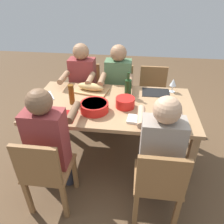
% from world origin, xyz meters
% --- Properties ---
extents(ground_plane, '(8.00, 8.00, 0.00)m').
position_xyz_m(ground_plane, '(0.00, 0.00, 0.00)').
color(ground_plane, brown).
extents(dining_table, '(1.76, 0.95, 0.74)m').
position_xyz_m(dining_table, '(0.00, 0.00, 0.66)').
color(dining_table, '#A87F56').
rests_on(dining_table, ground_plane).
extents(chair_far_right, '(0.40, 0.40, 0.85)m').
position_xyz_m(chair_far_right, '(0.48, 0.80, 0.48)').
color(chair_far_right, olive).
rests_on(chair_far_right, ground_plane).
extents(diner_far_right, '(0.41, 0.53, 1.20)m').
position_xyz_m(diner_far_right, '(0.48, 0.61, 0.70)').
color(diner_far_right, '#2D2D38').
rests_on(diner_far_right, ground_plane).
extents(chair_near_left, '(0.40, 0.40, 0.85)m').
position_xyz_m(chair_near_left, '(-0.48, -0.80, 0.48)').
color(chair_near_left, olive).
rests_on(chair_near_left, ground_plane).
extents(chair_far_left, '(0.40, 0.40, 0.85)m').
position_xyz_m(chair_far_left, '(-0.48, 0.80, 0.48)').
color(chair_far_left, olive).
rests_on(chair_far_left, ground_plane).
extents(diner_far_left, '(0.41, 0.53, 1.20)m').
position_xyz_m(diner_far_left, '(-0.48, 0.61, 0.70)').
color(diner_far_left, '#2D2D38').
rests_on(diner_far_left, ground_plane).
extents(chair_near_right, '(0.40, 0.40, 0.85)m').
position_xyz_m(chair_near_right, '(0.48, -0.80, 0.48)').
color(chair_near_right, olive).
rests_on(chair_near_right, ground_plane).
extents(diner_near_right, '(0.41, 0.53, 1.20)m').
position_xyz_m(diner_near_right, '(0.48, -0.61, 0.70)').
color(diner_near_right, '#2D2D38').
rests_on(diner_near_right, ground_plane).
extents(chair_near_center, '(0.40, 0.40, 0.85)m').
position_xyz_m(chair_near_center, '(0.00, -0.80, 0.48)').
color(chair_near_center, olive).
rests_on(chair_near_center, ground_plane).
extents(diner_near_center, '(0.41, 0.53, 1.20)m').
position_xyz_m(diner_near_center, '(0.00, -0.61, 0.70)').
color(diner_near_center, '#2D2D38').
rests_on(diner_near_center, ground_plane).
extents(serving_bowl_fruit, '(0.20, 0.20, 0.10)m').
position_xyz_m(serving_bowl_fruit, '(-0.15, 0.05, 0.80)').
color(serving_bowl_fruit, red).
rests_on(serving_bowl_fruit, dining_table).
extents(serving_bowl_pasta, '(0.29, 0.29, 0.10)m').
position_xyz_m(serving_bowl_pasta, '(0.16, 0.17, 0.79)').
color(serving_bowl_pasta, red).
rests_on(serving_bowl_pasta, dining_table).
extents(cutting_board, '(0.44, 0.29, 0.02)m').
position_xyz_m(cutting_board, '(0.29, -0.25, 0.75)').
color(cutting_board, tan).
rests_on(cutting_board, dining_table).
extents(bread_loaf, '(0.34, 0.17, 0.09)m').
position_xyz_m(bread_loaf, '(0.29, -0.25, 0.81)').
color(bread_loaf, tan).
rests_on(bread_loaf, cutting_board).
extents(wine_bottle, '(0.08, 0.08, 0.29)m').
position_xyz_m(wine_bottle, '(-0.16, -0.19, 0.85)').
color(wine_bottle, '#193819').
rests_on(wine_bottle, dining_table).
extents(beer_bottle, '(0.06, 0.06, 0.22)m').
position_xyz_m(beer_bottle, '(0.43, 0.05, 0.85)').
color(beer_bottle, brown).
rests_on(beer_bottle, dining_table).
extents(wine_glass, '(0.08, 0.08, 0.17)m').
position_xyz_m(wine_glass, '(-0.68, -0.37, 0.86)').
color(wine_glass, silver).
rests_on(wine_glass, dining_table).
extents(placemat_far_right, '(0.32, 0.23, 0.01)m').
position_xyz_m(placemat_far_right, '(0.48, 0.31, 0.74)').
color(placemat_far_right, maroon).
rests_on(placemat_far_right, dining_table).
extents(placemat_near_left, '(0.32, 0.23, 0.01)m').
position_xyz_m(placemat_near_left, '(-0.48, -0.31, 0.74)').
color(placemat_near_left, black).
rests_on(placemat_near_left, dining_table).
extents(placemat_far_left, '(0.32, 0.23, 0.01)m').
position_xyz_m(placemat_far_left, '(-0.48, 0.31, 0.74)').
color(placemat_far_left, maroon).
rests_on(placemat_far_left, dining_table).
extents(fork_near_center, '(0.03, 0.17, 0.01)m').
position_xyz_m(fork_near_center, '(-0.14, -0.31, 0.74)').
color(fork_near_center, silver).
rests_on(fork_near_center, dining_table).
extents(carving_knife, '(0.15, 0.21, 0.01)m').
position_xyz_m(carving_knife, '(0.72, -0.09, 0.74)').
color(carving_knife, silver).
rests_on(carving_knife, dining_table).
extents(napkin_stack, '(0.15, 0.15, 0.02)m').
position_xyz_m(napkin_stack, '(-0.26, 0.30, 0.75)').
color(napkin_stack, white).
rests_on(napkin_stack, dining_table).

